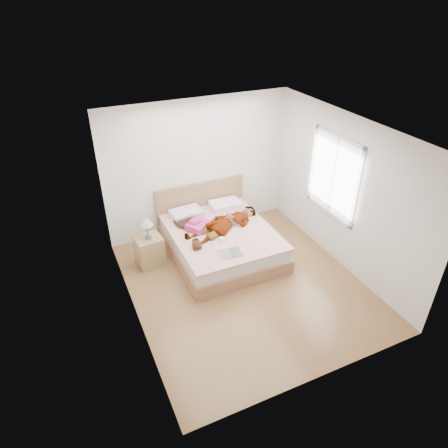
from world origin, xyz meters
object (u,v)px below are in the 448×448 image
at_px(towel, 198,225).
at_px(magazine, 230,253).
at_px(bed, 220,239).
at_px(phone, 191,213).
at_px(coffee_mug, 222,240).
at_px(woman, 225,221).
at_px(nightstand, 149,249).
at_px(plush_toy, 197,244).

relative_size(towel, magazine, 1.13).
xyz_separation_m(bed, towel, (-0.36, 0.15, 0.32)).
relative_size(bed, towel, 4.15).
xyz_separation_m(phone, coffee_mug, (0.24, -0.84, -0.14)).
relative_size(woman, towel, 3.14).
height_order(bed, nightstand, bed).
relative_size(phone, bed, 0.05).
relative_size(phone, towel, 0.20).
distance_m(coffee_mug, nightstand, 1.29).
distance_m(phone, coffee_mug, 0.88).
distance_m(towel, magazine, 0.96).
xyz_separation_m(phone, towel, (0.03, -0.27, -0.11)).
bearing_deg(nightstand, towel, -1.97).
distance_m(coffee_mug, plush_toy, 0.45).
bearing_deg(magazine, bed, 77.85).
bearing_deg(phone, bed, -65.72).
xyz_separation_m(woman, coffee_mug, (-0.26, -0.44, -0.06)).
distance_m(woman, plush_toy, 0.82).
height_order(phone, towel, phone).
bearing_deg(coffee_mug, phone, 105.90).
xyz_separation_m(bed, nightstand, (-1.26, 0.18, 0.04)).
bearing_deg(bed, magazine, -102.15).
xyz_separation_m(coffee_mug, nightstand, (-1.11, 0.60, -0.24)).
bearing_deg(towel, nightstand, 178.03).
bearing_deg(magazine, coffee_mug, 87.29).
bearing_deg(woman, bed, -102.59).
relative_size(coffee_mug, plush_toy, 0.48).
bearing_deg(woman, towel, -125.04).
bearing_deg(nightstand, plush_toy, -41.22).
relative_size(bed, magazine, 4.71).
relative_size(magazine, coffee_mug, 3.57).
relative_size(woman, magazine, 3.56).
xyz_separation_m(woman, plush_toy, (-0.71, -0.42, -0.04)).
height_order(bed, towel, bed).
distance_m(magazine, plush_toy, 0.58).
bearing_deg(bed, phone, 133.49).
distance_m(magazine, coffee_mug, 0.36).
xyz_separation_m(magazine, nightstand, (-1.09, 0.96, -0.20)).
bearing_deg(coffee_mug, towel, 110.20).
xyz_separation_m(woman, towel, (-0.47, 0.13, -0.02)).
bearing_deg(towel, phone, 96.04).
distance_m(woman, bed, 0.36).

